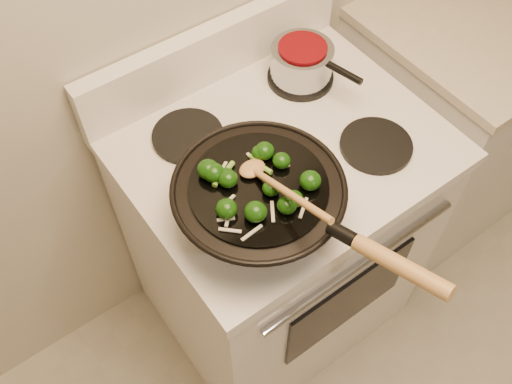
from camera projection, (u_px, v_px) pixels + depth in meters
stove at (275, 235)px, 1.79m from camera, size 0.78×0.67×1.08m
counter_unit at (457, 114)px, 2.11m from camera, size 0.77×0.62×0.91m
wok at (260, 201)px, 1.23m from camera, size 0.37×0.62×0.21m
stirfry at (253, 182)px, 1.17m from camera, size 0.24×0.23×0.04m
wooden_spoon at (273, 183)px, 1.15m from camera, size 0.06×0.26×0.11m
saucepan at (302, 62)px, 1.50m from camera, size 0.17×0.26×0.10m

